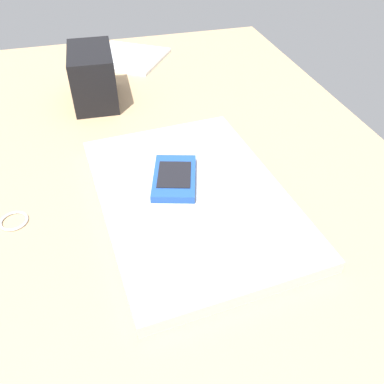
{
  "coord_description": "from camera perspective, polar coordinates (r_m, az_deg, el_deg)",
  "views": [
    {
      "loc": [
        -48.46,
        7.26,
        40.97
      ],
      "look_at": [
        -7.63,
        -3.9,
        5.0
      ],
      "focal_mm": 37.68,
      "sensor_mm": 36.0,
      "label": 1
    }
  ],
  "objects": [
    {
      "name": "desk_surface",
      "position": [
        0.63,
        -5.26,
        1.31
      ],
      "size": [
        120.0,
        80.0,
        3.0
      ],
      "primitive_type": "cube",
      "color": "tan",
      "rests_on": "ground"
    },
    {
      "name": "key_ring",
      "position": [
        0.59,
        -23.9,
        -3.77
      ],
      "size": [
        3.75,
        3.75,
        0.36
      ],
      "primitive_type": "torus",
      "color": "silver",
      "rests_on": "desk_surface"
    },
    {
      "name": "cell_phone_on_laptop",
      "position": [
        0.57,
        -2.5,
        2.05
      ],
      "size": [
        10.97,
        8.4,
        1.25
      ],
      "color": "#1E479E",
      "rests_on": "laptop_closed"
    },
    {
      "name": "desk_organizer",
      "position": [
        0.82,
        -13.83,
        15.61
      ],
      "size": [
        14.15,
        8.62,
        10.08
      ],
      "primitive_type": "cube",
      "rotation": [
        0.0,
        0.0,
        -0.04
      ],
      "color": "black",
      "rests_on": "desk_surface"
    },
    {
      "name": "laptop_closed",
      "position": [
        0.56,
        -0.0,
        -0.8
      ],
      "size": [
        37.32,
        27.46,
        1.93
      ],
      "primitive_type": "cube",
      "rotation": [
        0.0,
        0.0,
        0.08
      ],
      "color": "#B7BABC",
      "rests_on": "desk_surface"
    },
    {
      "name": "notepad",
      "position": [
        1.02,
        -9.16,
        18.3
      ],
      "size": [
        22.08,
        22.31,
        0.8
      ],
      "primitive_type": "cube",
      "rotation": [
        0.0,
        0.0,
        -0.59
      ],
      "color": "white",
      "rests_on": "desk_surface"
    }
  ]
}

